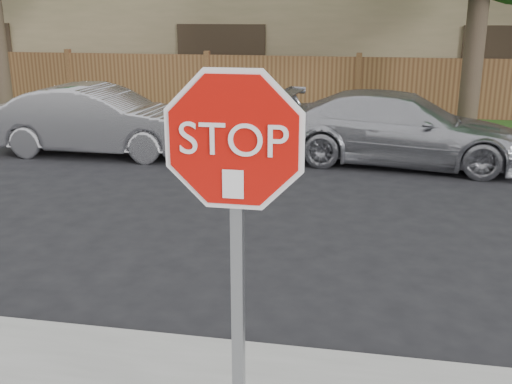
# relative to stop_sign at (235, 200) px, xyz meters

# --- Properties ---
(ground) EXTENTS (90.00, 90.00, 0.00)m
(ground) POSITION_rel_stop_sign_xyz_m (0.35, 1.48, -1.83)
(ground) COLOR black
(ground) RESTS_ON ground
(far_curb) EXTENTS (70.00, 0.30, 0.15)m
(far_curb) POSITION_rel_stop_sign_xyz_m (0.35, 9.63, -1.75)
(far_curb) COLOR gray
(far_curb) RESTS_ON ground
(grass_strip) EXTENTS (70.00, 3.00, 0.12)m
(grass_strip) POSITION_rel_stop_sign_xyz_m (0.35, 11.28, -1.77)
(grass_strip) COLOR #1E4714
(grass_strip) RESTS_ON ground
(fence) EXTENTS (70.00, 0.12, 1.60)m
(fence) POSITION_rel_stop_sign_xyz_m (0.35, 12.88, -1.03)
(fence) COLOR #56331E
(fence) RESTS_ON ground
(stop_sign) EXTENTS (1.01, 0.13, 2.55)m
(stop_sign) POSITION_rel_stop_sign_xyz_m (0.00, 0.00, 0.00)
(stop_sign) COLOR gray
(stop_sign) RESTS_ON sidewalk_near
(sedan_left) EXTENTS (4.11, 1.45, 1.35)m
(sedan_left) POSITION_rel_stop_sign_xyz_m (-4.56, 8.01, -1.15)
(sedan_left) COLOR #9D9CA0
(sedan_left) RESTS_ON ground
(sedan_right) EXTENTS (4.73, 2.36, 1.32)m
(sedan_right) POSITION_rel_stop_sign_xyz_m (1.24, 8.32, -1.17)
(sedan_right) COLOR #A7A8AF
(sedan_right) RESTS_ON ground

